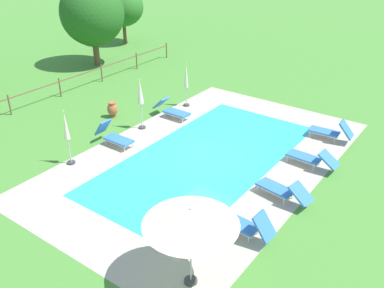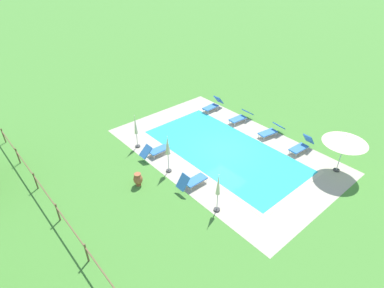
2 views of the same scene
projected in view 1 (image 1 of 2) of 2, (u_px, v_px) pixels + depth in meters
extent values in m
plane|color=#478433|center=(206.00, 158.00, 17.30)|extent=(160.00, 160.00, 0.00)
cube|color=#B2A893|center=(206.00, 158.00, 17.30)|extent=(14.06, 8.79, 0.01)
cube|color=#2DB7C6|center=(206.00, 158.00, 17.30)|extent=(10.37, 5.10, 0.01)
cube|color=#C0B59F|center=(156.00, 140.00, 18.69)|extent=(10.85, 0.24, 0.01)
cube|color=#C0B59F|center=(265.00, 178.00, 15.91)|extent=(10.85, 0.24, 0.01)
cube|color=#C0B59F|center=(266.00, 115.00, 21.10)|extent=(0.24, 5.10, 0.01)
cube|color=#C0B59F|center=(112.00, 225.00, 13.50)|extent=(0.24, 5.10, 0.01)
cube|color=#3370BC|center=(238.00, 223.00, 13.07)|extent=(0.68, 1.33, 0.07)
cube|color=#3370BC|center=(264.00, 226.00, 12.41)|extent=(0.63, 0.60, 0.71)
cube|color=silver|center=(238.00, 225.00, 13.10)|extent=(0.65, 1.31, 0.04)
cylinder|color=silver|center=(218.00, 225.00, 13.29)|extent=(0.04, 0.04, 0.28)
cylinder|color=silver|center=(228.00, 217.00, 13.64)|extent=(0.04, 0.04, 0.28)
cylinder|color=silver|center=(248.00, 239.00, 12.67)|extent=(0.04, 0.04, 0.28)
cylinder|color=silver|center=(257.00, 231.00, 13.02)|extent=(0.04, 0.04, 0.28)
cube|color=#3370BC|center=(275.00, 188.00, 14.81)|extent=(0.80, 1.38, 0.07)
cube|color=#3370BC|center=(301.00, 194.00, 14.07)|extent=(0.71, 0.82, 0.53)
cube|color=silver|center=(275.00, 189.00, 14.83)|extent=(0.76, 1.35, 0.04)
cylinder|color=silver|center=(258.00, 189.00, 15.07)|extent=(0.04, 0.04, 0.28)
cylinder|color=silver|center=(266.00, 183.00, 15.39)|extent=(0.04, 0.04, 0.28)
cylinder|color=silver|center=(284.00, 201.00, 14.38)|extent=(0.04, 0.04, 0.28)
cylinder|color=silver|center=(292.00, 195.00, 14.70)|extent=(0.04, 0.04, 0.28)
cube|color=#3370BC|center=(119.00, 140.00, 18.05)|extent=(0.60, 1.30, 0.07)
cube|color=#3370BC|center=(103.00, 127.00, 18.36)|extent=(0.60, 0.54, 0.73)
cube|color=silver|center=(119.00, 141.00, 18.08)|extent=(0.57, 1.27, 0.04)
cylinder|color=silver|center=(133.00, 145.00, 18.03)|extent=(0.04, 0.04, 0.28)
cylinder|color=silver|center=(124.00, 149.00, 17.66)|extent=(0.04, 0.04, 0.28)
cylinder|color=silver|center=(114.00, 138.00, 18.60)|extent=(0.04, 0.04, 0.28)
cylinder|color=silver|center=(105.00, 142.00, 18.24)|extent=(0.04, 0.04, 0.28)
cube|color=#3370BC|center=(324.00, 131.00, 18.76)|extent=(0.68, 1.34, 0.07)
cube|color=#3370BC|center=(347.00, 130.00, 18.17)|extent=(0.64, 0.64, 0.68)
cube|color=silver|center=(324.00, 132.00, 18.78)|extent=(0.65, 1.31, 0.04)
cylinder|color=silver|center=(309.00, 134.00, 18.91)|extent=(0.04, 0.04, 0.28)
cylinder|color=silver|center=(313.00, 130.00, 19.29)|extent=(0.04, 0.04, 0.28)
cylinder|color=silver|center=(334.00, 140.00, 18.39)|extent=(0.04, 0.04, 0.28)
cylinder|color=silver|center=(338.00, 136.00, 18.77)|extent=(0.04, 0.04, 0.28)
cube|color=#3370BC|center=(177.00, 113.00, 20.59)|extent=(0.61, 1.30, 0.07)
cube|color=#3370BC|center=(161.00, 103.00, 20.96)|extent=(0.60, 0.67, 0.62)
cube|color=silver|center=(177.00, 114.00, 20.61)|extent=(0.58, 1.28, 0.04)
cylinder|color=silver|center=(189.00, 117.00, 20.56)|extent=(0.04, 0.04, 0.28)
cylinder|color=silver|center=(183.00, 120.00, 20.20)|extent=(0.04, 0.04, 0.28)
cylinder|color=silver|center=(171.00, 111.00, 21.14)|extent=(0.04, 0.04, 0.28)
cylinder|color=silver|center=(164.00, 115.00, 20.78)|extent=(0.04, 0.04, 0.28)
cube|color=#3370BC|center=(304.00, 157.00, 16.75)|extent=(0.67, 1.33, 0.07)
cube|color=#3370BC|center=(329.00, 160.00, 16.08)|extent=(0.64, 0.77, 0.52)
cube|color=silver|center=(304.00, 158.00, 16.77)|extent=(0.63, 1.30, 0.04)
cylinder|color=silver|center=(287.00, 159.00, 16.96)|extent=(0.04, 0.04, 0.28)
cylinder|color=silver|center=(293.00, 154.00, 17.31)|extent=(0.04, 0.04, 0.28)
cylinder|color=silver|center=(314.00, 168.00, 16.34)|extent=(0.04, 0.04, 0.28)
cylinder|color=silver|center=(319.00, 162.00, 16.70)|extent=(0.04, 0.04, 0.28)
cylinder|color=#383838|center=(191.00, 281.00, 11.35)|extent=(0.36, 0.36, 0.08)
cylinder|color=#B2B5B7|center=(191.00, 248.00, 10.82)|extent=(0.04, 0.04, 2.36)
cone|color=beige|center=(191.00, 217.00, 10.37)|extent=(2.43, 2.43, 0.45)
sphere|color=beige|center=(191.00, 209.00, 10.26)|extent=(0.06, 0.06, 0.06)
cylinder|color=#383838|center=(71.00, 162.00, 16.89)|extent=(0.32, 0.32, 0.08)
cylinder|color=#B2B5B7|center=(70.00, 151.00, 16.66)|extent=(0.04, 0.04, 1.09)
cone|color=beige|center=(66.00, 125.00, 16.14)|extent=(0.22, 0.22, 1.14)
sphere|color=beige|center=(63.00, 111.00, 15.86)|extent=(0.05, 0.05, 0.05)
cylinder|color=#383838|center=(142.00, 127.00, 19.75)|extent=(0.32, 0.32, 0.08)
cylinder|color=#B2B5B7|center=(142.00, 116.00, 19.48)|extent=(0.04, 0.04, 1.25)
cone|color=beige|center=(140.00, 91.00, 18.93)|extent=(0.29, 0.29, 1.11)
sphere|color=beige|center=(139.00, 79.00, 18.66)|extent=(0.05, 0.05, 0.05)
cylinder|color=#383838|center=(186.00, 105.00, 22.14)|extent=(0.32, 0.32, 0.08)
cylinder|color=#B2B5B7|center=(186.00, 97.00, 21.92)|extent=(0.04, 0.04, 1.02)
cone|color=beige|center=(186.00, 75.00, 21.39)|extent=(0.21, 0.21, 1.26)
sphere|color=beige|center=(186.00, 63.00, 21.09)|extent=(0.05, 0.05, 0.05)
cylinder|color=#A85B38|center=(113.00, 116.00, 20.87)|extent=(0.28, 0.28, 0.08)
ellipsoid|color=#A85B38|center=(112.00, 109.00, 20.69)|extent=(0.50, 0.50, 0.67)
cylinder|color=#A85B38|center=(112.00, 103.00, 20.54)|extent=(0.38, 0.38, 0.06)
cylinder|color=brown|center=(10.00, 105.00, 20.89)|extent=(0.08, 0.08, 1.05)
cylinder|color=brown|center=(60.00, 87.00, 23.07)|extent=(0.08, 0.08, 1.05)
cylinder|color=brown|center=(102.00, 73.00, 25.26)|extent=(0.08, 0.08, 1.05)
cylinder|color=brown|center=(137.00, 61.00, 27.44)|extent=(0.08, 0.08, 1.05)
cylinder|color=brown|center=(166.00, 50.00, 29.63)|extent=(0.08, 0.08, 1.05)
cube|color=brown|center=(35.00, 90.00, 21.83)|extent=(21.35, 0.05, 0.05)
cylinder|color=brown|center=(125.00, 33.00, 32.94)|extent=(0.26, 0.26, 1.69)
ellipsoid|color=#286623|center=(123.00, 7.00, 32.05)|extent=(3.09, 3.09, 2.85)
cylinder|color=brown|center=(96.00, 51.00, 28.01)|extent=(0.40, 0.40, 1.82)
ellipsoid|color=#235B1E|center=(92.00, 13.00, 26.87)|extent=(4.03, 4.03, 4.09)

